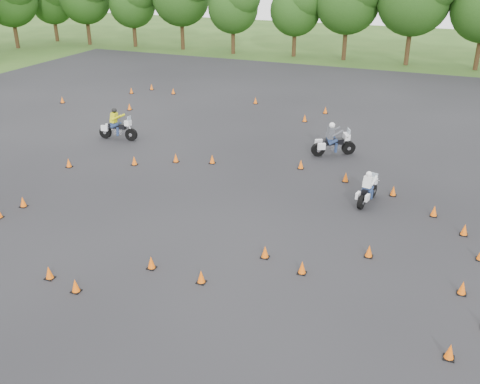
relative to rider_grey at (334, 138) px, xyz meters
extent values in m
plane|color=#2D5119|center=(-1.87, -12.90, -0.96)|extent=(140.00, 140.00, 0.00)
plane|color=black|center=(-1.87, -6.90, -0.95)|extent=(62.00, 62.00, 0.00)
cone|color=#FF630A|center=(-12.21, -6.87, -0.73)|extent=(0.26, 0.26, 0.45)
cone|color=#FF630A|center=(1.69, -11.98, -0.73)|extent=(0.26, 0.26, 0.45)
cone|color=#FF630A|center=(6.85, -11.20, -0.73)|extent=(0.26, 0.26, 0.45)
cone|color=#FF630A|center=(-14.61, 8.77, -0.73)|extent=(0.26, 0.26, 0.45)
cone|color=#FF630A|center=(3.64, -10.00, -0.73)|extent=(0.26, 0.26, 0.45)
cone|color=#FF630A|center=(3.76, -4.20, -0.73)|extent=(0.26, 0.26, 0.45)
cone|color=#FF630A|center=(-4.87, -15.81, -0.73)|extent=(0.26, 0.26, 0.45)
cone|color=#FF630A|center=(-16.89, 9.35, -0.73)|extent=(0.26, 0.26, 0.45)
cone|color=#FF630A|center=(-3.12, 5.47, -0.73)|extent=(0.26, 0.26, 0.45)
cone|color=#FF630A|center=(-11.03, -11.43, -0.73)|extent=(0.26, 0.26, 0.45)
cone|color=#FF630A|center=(-7.44, -4.15, -0.73)|extent=(0.26, 0.26, 0.45)
cone|color=#FF630A|center=(6.83, -6.96, -0.73)|extent=(0.26, 0.26, 0.45)
cone|color=#FF630A|center=(-15.26, 3.58, -0.73)|extent=(0.26, 0.26, 0.45)
cone|color=#FF630A|center=(-6.19, -15.51, -0.73)|extent=(0.26, 0.26, 0.45)
cone|color=#FF630A|center=(5.62, -5.67, -0.73)|extent=(0.26, 0.26, 0.45)
cone|color=#FF630A|center=(1.41, -3.41, -0.73)|extent=(0.26, 0.26, 0.45)
cone|color=#FF630A|center=(-5.58, -3.60, -0.73)|extent=(0.26, 0.26, 0.45)
cone|color=#FF630A|center=(-1.29, -13.80, -0.73)|extent=(0.26, 0.26, 0.45)
cone|color=#FF630A|center=(-3.30, -13.65, -0.73)|extent=(0.26, 0.26, 0.45)
cone|color=#FF630A|center=(-9.25, -5.33, -0.73)|extent=(0.26, 0.26, 0.45)
cone|color=#FF630A|center=(-17.73, 7.70, -0.73)|extent=(0.26, 0.26, 0.45)
cone|color=#FF630A|center=(-7.67, 8.47, -0.73)|extent=(0.26, 0.26, 0.45)
cone|color=#FF630A|center=(-2.34, 7.88, -0.73)|extent=(0.26, 0.26, 0.45)
cone|color=#FF630A|center=(-20.86, 3.35, -0.73)|extent=(0.26, 0.26, 0.45)
cone|color=#FF630A|center=(6.59, -14.56, -0.73)|extent=(0.26, 0.26, 0.45)
cone|color=#FF630A|center=(-1.06, -2.59, -0.73)|extent=(0.26, 0.26, 0.45)
cone|color=#FF630A|center=(0.15, -11.47, -0.73)|extent=(0.26, 0.26, 0.45)
camera|label=1|loc=(5.58, -27.33, 9.25)|focal=40.00mm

